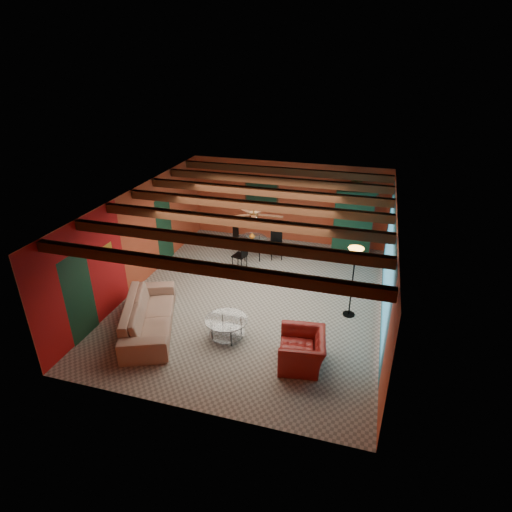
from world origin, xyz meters
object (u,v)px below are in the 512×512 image
(coffee_table, at_px, (227,328))
(armoire, at_px, (353,222))
(floor_lamp, at_px, (352,283))
(armchair, at_px, (302,350))
(sofa, at_px, (149,315))
(vase, at_px, (252,228))
(potted_plant, at_px, (358,184))
(dining_table, at_px, (252,244))

(coffee_table, distance_m, armoire, 5.99)
(coffee_table, bearing_deg, floor_lamp, 33.04)
(floor_lamp, bearing_deg, coffee_table, -146.96)
(floor_lamp, bearing_deg, armchair, -110.69)
(sofa, relative_size, vase, 14.69)
(armoire, bearing_deg, vase, -163.44)
(armoire, bearing_deg, coffee_table, -122.45)
(sofa, distance_m, vase, 4.47)
(armchair, relative_size, potted_plant, 2.27)
(dining_table, bearing_deg, potted_plant, 26.01)
(sofa, distance_m, potted_plant, 7.27)
(sofa, bearing_deg, armoire, -58.70)
(sofa, distance_m, floor_lamp, 4.84)
(sofa, bearing_deg, floor_lamp, -89.33)
(dining_table, bearing_deg, sofa, -106.02)
(armchair, bearing_deg, potted_plant, 165.98)
(armchair, bearing_deg, dining_table, -160.63)
(coffee_table, bearing_deg, dining_table, 98.47)
(armoire, bearing_deg, sofa, -135.57)
(sofa, height_order, dining_table, dining_table)
(sofa, relative_size, floor_lamp, 1.43)
(armchair, distance_m, armoire, 5.94)
(armchair, xyz_separation_m, vase, (-2.40, 4.46, 0.69))
(sofa, distance_m, armoire, 7.06)
(floor_lamp, bearing_deg, armoire, 94.11)
(armoire, xyz_separation_m, vase, (-2.92, -1.43, 0.03))
(sofa, xyz_separation_m, potted_plant, (4.14, 5.68, 1.87))
(coffee_table, height_order, potted_plant, potted_plant)
(armchair, relative_size, dining_table, 0.58)
(dining_table, height_order, armoire, armoire)
(coffee_table, height_order, floor_lamp, floor_lamp)
(dining_table, relative_size, floor_lamp, 1.00)
(armoire, bearing_deg, armchair, -104.52)
(armoire, height_order, vase, armoire)
(vase, bearing_deg, floor_lamp, -36.41)
(sofa, height_order, coffee_table, sofa)
(coffee_table, bearing_deg, potted_plant, 67.00)
(coffee_table, relative_size, dining_table, 0.53)
(coffee_table, distance_m, potted_plant, 6.27)
(dining_table, bearing_deg, armoire, 26.01)
(coffee_table, bearing_deg, armchair, -12.98)
(armchair, height_order, vase, vase)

